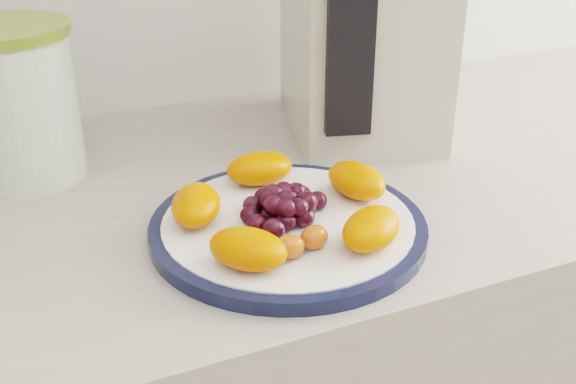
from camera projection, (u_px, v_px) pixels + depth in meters
name	position (u px, v px, depth m)	size (l,w,h in m)	color
plate_rim	(288.00, 228.00, 0.75)	(0.29, 0.29, 0.01)	#111734
plate_face	(288.00, 227.00, 0.75)	(0.26, 0.26, 0.02)	white
canister	(16.00, 108.00, 0.85)	(0.14, 0.14, 0.17)	#395F22
canister_lid	(2.00, 30.00, 0.81)	(0.15, 0.15, 0.01)	olive
appliance_body	(362.00, 12.00, 0.96)	(0.19, 0.26, 0.32)	#BEB9A2
appliance_panel	(351.00, 36.00, 0.83)	(0.06, 0.02, 0.24)	black
fruit_plate	(286.00, 206.00, 0.74)	(0.25, 0.24, 0.04)	#FF5400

